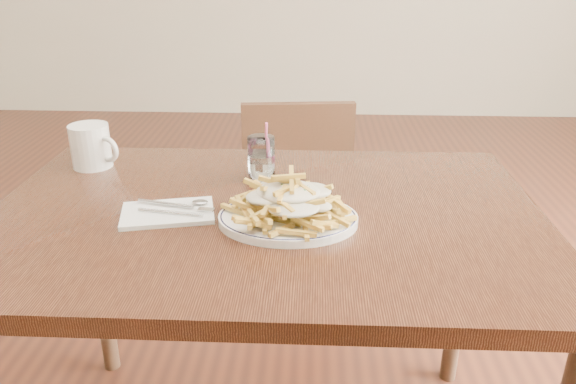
{
  "coord_description": "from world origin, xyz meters",
  "views": [
    {
      "loc": [
        0.1,
        -1.1,
        1.27
      ],
      "look_at": [
        0.05,
        -0.06,
        0.82
      ],
      "focal_mm": 35.0,
      "sensor_mm": 36.0,
      "label": 1
    }
  ],
  "objects_px": {
    "chair_far": "(296,191)",
    "fries_plate": "(288,219)",
    "loaded_fries": "(288,197)",
    "water_glass": "(261,161)",
    "coffee_mug": "(92,146)",
    "table": "(266,242)"
  },
  "relations": [
    {
      "from": "loaded_fries",
      "to": "coffee_mug",
      "type": "xyz_separation_m",
      "value": [
        -0.52,
        0.31,
        -0.0
      ]
    },
    {
      "from": "water_glass",
      "to": "chair_far",
      "type": "bearing_deg",
      "value": 83.67
    },
    {
      "from": "coffee_mug",
      "to": "loaded_fries",
      "type": "bearing_deg",
      "value": -30.43
    },
    {
      "from": "chair_far",
      "to": "water_glass",
      "type": "distance_m",
      "value": 0.69
    },
    {
      "from": "loaded_fries",
      "to": "water_glass",
      "type": "bearing_deg",
      "value": 107.54
    },
    {
      "from": "chair_far",
      "to": "fries_plate",
      "type": "relative_size",
      "value": 2.45
    },
    {
      "from": "chair_far",
      "to": "fries_plate",
      "type": "height_order",
      "value": "chair_far"
    },
    {
      "from": "chair_far",
      "to": "fries_plate",
      "type": "distance_m",
      "value": 0.89
    },
    {
      "from": "table",
      "to": "loaded_fries",
      "type": "height_order",
      "value": "loaded_fries"
    },
    {
      "from": "table",
      "to": "fries_plate",
      "type": "height_order",
      "value": "fries_plate"
    },
    {
      "from": "fries_plate",
      "to": "water_glass",
      "type": "bearing_deg",
      "value": 107.54
    },
    {
      "from": "table",
      "to": "chair_far",
      "type": "distance_m",
      "value": 0.81
    },
    {
      "from": "chair_far",
      "to": "loaded_fries",
      "type": "bearing_deg",
      "value": -89.32
    },
    {
      "from": "loaded_fries",
      "to": "water_glass",
      "type": "height_order",
      "value": "water_glass"
    },
    {
      "from": "chair_far",
      "to": "loaded_fries",
      "type": "xyz_separation_m",
      "value": [
        0.01,
        -0.84,
        0.35
      ]
    },
    {
      "from": "water_glass",
      "to": "coffee_mug",
      "type": "xyz_separation_m",
      "value": [
        -0.44,
        0.06,
        0.01
      ]
    },
    {
      "from": "fries_plate",
      "to": "coffee_mug",
      "type": "xyz_separation_m",
      "value": [
        -0.52,
        0.31,
        0.05
      ]
    },
    {
      "from": "table",
      "to": "loaded_fries",
      "type": "xyz_separation_m",
      "value": [
        0.05,
        -0.06,
        0.14
      ]
    },
    {
      "from": "chair_far",
      "to": "coffee_mug",
      "type": "xyz_separation_m",
      "value": [
        -0.51,
        -0.53,
        0.35
      ]
    },
    {
      "from": "table",
      "to": "chair_far",
      "type": "height_order",
      "value": "chair_far"
    },
    {
      "from": "chair_far",
      "to": "water_glass",
      "type": "bearing_deg",
      "value": -96.33
    },
    {
      "from": "loaded_fries",
      "to": "coffee_mug",
      "type": "height_order",
      "value": "coffee_mug"
    }
  ]
}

